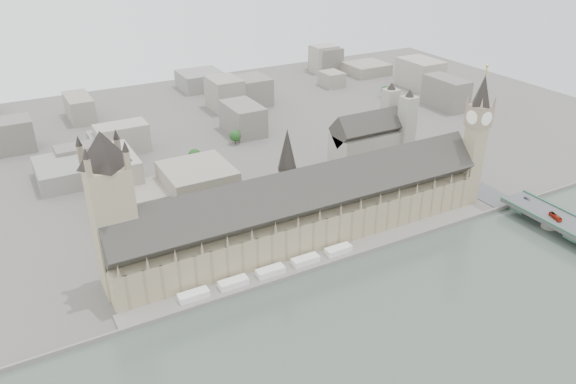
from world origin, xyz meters
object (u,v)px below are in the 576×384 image
victoria_tower (112,206)px  car_approach (527,198)px  red_bus_north (555,217)px  westminster_abbey (372,141)px  elizabeth_tower (477,131)px  palace_of_westminster (305,211)px

victoria_tower → car_approach: bearing=-10.1°
red_bus_north → car_approach: (6.73, 29.70, -0.89)m
westminster_abbey → car_approach: bearing=-65.5°
car_approach → elizabeth_tower: bearing=126.7°
victoria_tower → westminster_abbey: victoria_tower is taller
elizabeth_tower → car_approach: size_ratio=22.67×
victoria_tower → car_approach: size_ratio=21.09×
elizabeth_tower → red_bus_north: (20.78, -62.69, -46.26)m
elizabeth_tower → westminster_abbey: size_ratio=1.58×
palace_of_westminster → victoria_tower: size_ratio=2.65×
elizabeth_tower → car_approach: elizabeth_tower is taller
red_bus_north → westminster_abbey: bearing=123.8°
victoria_tower → westminster_abbey: 244.79m
car_approach → red_bus_north: bearing=-105.9°
elizabeth_tower → car_approach: bearing=-50.2°
palace_of_westminster → westminster_abbey: size_ratio=3.90×
red_bus_north → elizabeth_tower: bearing=124.4°
victoria_tower → red_bus_north: (280.78, -80.69, -43.38)m
palace_of_westminster → victoria_tower: 126.41m
elizabeth_tower → victoria_tower: elizabeth_tower is taller
westminster_abbey → red_bus_north: bearing=-72.3°
victoria_tower → elizabeth_tower: bearing=-4.0°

